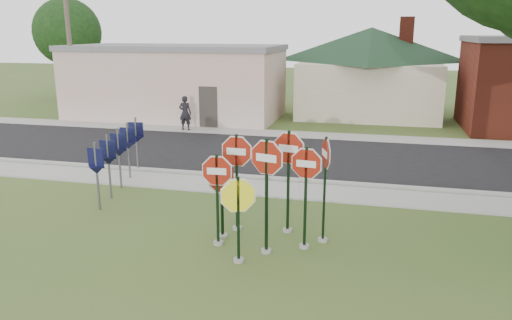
% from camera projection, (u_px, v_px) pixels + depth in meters
% --- Properties ---
extents(ground, '(120.00, 120.00, 0.00)m').
position_uv_depth(ground, '(245.00, 268.00, 10.86)').
color(ground, '#33531F').
rests_on(ground, ground).
extents(sidewalk_near, '(60.00, 1.60, 0.06)m').
position_uv_depth(sidewalk_near, '(289.00, 190.00, 16.02)').
color(sidewalk_near, gray).
rests_on(sidewalk_near, ground).
extents(road, '(60.00, 7.00, 0.04)m').
position_uv_depth(road, '(309.00, 157.00, 20.26)').
color(road, black).
rests_on(road, ground).
extents(sidewalk_far, '(60.00, 1.60, 0.06)m').
position_uv_depth(sidewalk_far, '(321.00, 136.00, 24.30)').
color(sidewalk_far, gray).
rests_on(sidewalk_far, ground).
extents(curb, '(60.00, 0.20, 0.14)m').
position_uv_depth(curb, '(294.00, 180.00, 16.95)').
color(curb, gray).
rests_on(curb, ground).
extents(stop_sign_center, '(1.06, 0.32, 2.83)m').
position_uv_depth(stop_sign_center, '(267.00, 179.00, 11.16)').
color(stop_sign_center, gray).
rests_on(stop_sign_center, ground).
extents(stop_sign_yellow, '(1.00, 0.41, 2.09)m').
position_uv_depth(stop_sign_yellow, '(238.00, 210.00, 10.84)').
color(stop_sign_yellow, gray).
rests_on(stop_sign_yellow, ground).
extents(stop_sign_left, '(1.00, 0.24, 2.34)m').
position_uv_depth(stop_sign_left, '(217.00, 188.00, 11.70)').
color(stop_sign_left, gray).
rests_on(stop_sign_left, ground).
extents(stop_sign_right, '(0.99, 0.24, 2.57)m').
position_uv_depth(stop_sign_right, '(306.00, 184.00, 11.46)').
color(stop_sign_right, gray).
rests_on(stop_sign_right, ground).
extents(stop_sign_back_right, '(1.09, 0.28, 2.76)m').
position_uv_depth(stop_sign_back_right, '(289.00, 166.00, 12.37)').
color(stop_sign_back_right, gray).
rests_on(stop_sign_back_right, ground).
extents(stop_sign_back_left, '(1.08, 0.24, 2.63)m').
position_uv_depth(stop_sign_back_left, '(237.00, 169.00, 12.54)').
color(stop_sign_back_left, gray).
rests_on(stop_sign_back_left, ground).
extents(stop_sign_far_right, '(0.34, 0.94, 2.71)m').
position_uv_depth(stop_sign_far_right, '(325.00, 176.00, 11.80)').
color(stop_sign_far_right, gray).
rests_on(stop_sign_far_right, ground).
extents(stop_sign_far_left, '(0.61, 0.95, 2.15)m').
position_uv_depth(stop_sign_far_left, '(222.00, 188.00, 12.14)').
color(stop_sign_far_left, gray).
rests_on(stop_sign_far_left, ground).
extents(route_sign_row, '(1.43, 4.63, 2.00)m').
position_uv_depth(route_sign_row, '(119.00, 152.00, 16.03)').
color(route_sign_row, '#59595E').
rests_on(route_sign_row, ground).
extents(building_stucco, '(12.20, 6.20, 4.20)m').
position_uv_depth(building_stucco, '(176.00, 81.00, 29.31)').
color(building_stucco, beige).
rests_on(building_stucco, ground).
extents(building_house, '(11.60, 11.60, 6.20)m').
position_uv_depth(building_house, '(371.00, 54.00, 30.16)').
color(building_house, beige).
rests_on(building_house, ground).
extents(utility_pole_near, '(2.20, 0.26, 9.50)m').
position_uv_depth(utility_pole_near, '(68.00, 31.00, 27.12)').
color(utility_pole_near, brown).
rests_on(utility_pole_near, ground).
extents(bg_tree_left, '(4.90, 4.90, 7.35)m').
position_uv_depth(bg_tree_left, '(67.00, 32.00, 36.80)').
color(bg_tree_left, black).
rests_on(bg_tree_left, ground).
extents(pedestrian, '(0.65, 0.44, 1.76)m').
position_uv_depth(pedestrian, '(185.00, 113.00, 25.39)').
color(pedestrian, black).
rests_on(pedestrian, sidewalk_far).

